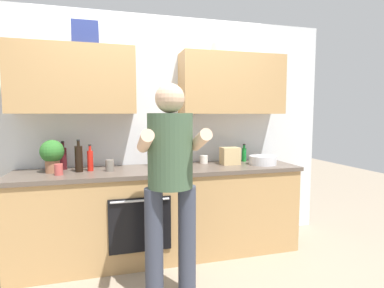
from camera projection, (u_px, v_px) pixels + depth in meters
ground_plane at (163, 254)px, 3.18m from camera, size 12.00×12.00×0.00m
back_wall_unit at (157, 110)px, 3.30m from camera, size 4.00×0.38×2.50m
counter at (162, 212)px, 3.14m from camera, size 2.84×0.67×0.90m
person_standing at (170, 174)px, 2.32m from camera, size 0.49×0.45×1.67m
bottle_wine at (63, 158)px, 3.03m from camera, size 0.07×0.07×0.28m
bottle_juice at (170, 153)px, 3.28m from camera, size 0.08×0.08×0.32m
bottle_vinegar at (152, 154)px, 3.21m from camera, size 0.06×0.06×0.32m
bottle_soy at (79, 158)px, 2.91m from camera, size 0.07×0.07×0.31m
bottle_soda at (244, 154)px, 3.56m from camera, size 0.05×0.05×0.20m
bottle_hotsauce at (90, 160)px, 2.96m from camera, size 0.06×0.06×0.26m
bottle_syrup at (164, 160)px, 3.06m from camera, size 0.07×0.07×0.23m
cup_coffee at (204, 159)px, 3.42m from camera, size 0.09×0.09×0.09m
cup_stoneware at (110, 165)px, 2.95m from camera, size 0.08×0.08×0.11m
cup_ceramic at (59, 169)px, 2.76m from camera, size 0.07×0.07×0.10m
mixing_bowl at (263, 160)px, 3.34m from camera, size 0.29×0.29×0.09m
knife_block at (181, 156)px, 3.15m from camera, size 0.10×0.14×0.30m
potted_herb at (52, 154)px, 2.87m from camera, size 0.22×0.22×0.31m
grocery_bag_bread at (230, 156)px, 3.35m from camera, size 0.19×0.15×0.19m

